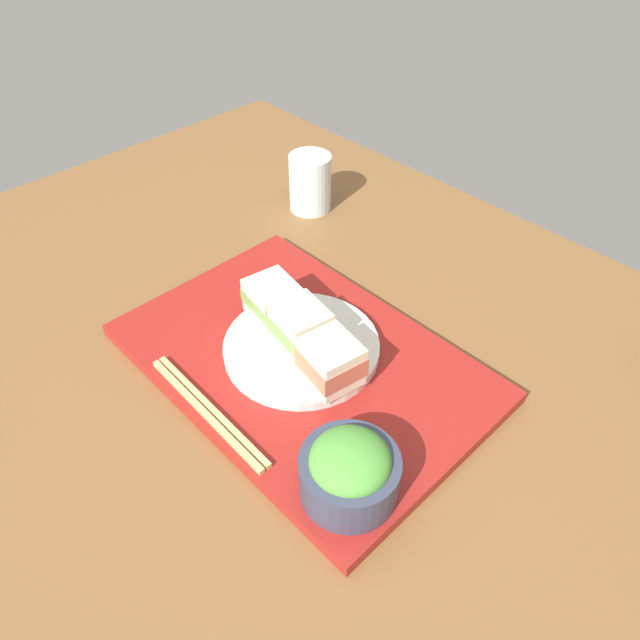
{
  "coord_description": "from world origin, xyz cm",
  "views": [
    {
      "loc": [
        39.12,
        -35.14,
        55.83
      ],
      "look_at": [
        -0.95,
        3.27,
        5.0
      ],
      "focal_mm": 33.29,
      "sensor_mm": 36.0,
      "label": 1
    }
  ],
  "objects_px": {
    "sandwich_near": "(273,299)",
    "sandwich_far": "(331,361)",
    "sandwich_middle": "(300,328)",
    "chopsticks_pair": "(208,411)",
    "sandwich_plate": "(301,347)",
    "salad_bowl": "(350,470)",
    "drinking_glass": "(310,183)"
  },
  "relations": [
    {
      "from": "sandwich_plate",
      "to": "chopsticks_pair",
      "type": "distance_m",
      "value": 0.14
    },
    {
      "from": "sandwich_plate",
      "to": "sandwich_middle",
      "type": "distance_m",
      "value": 0.03
    },
    {
      "from": "sandwich_plate",
      "to": "drinking_glass",
      "type": "bearing_deg",
      "value": 135.04
    },
    {
      "from": "drinking_glass",
      "to": "sandwich_far",
      "type": "bearing_deg",
      "value": -39.82
    },
    {
      "from": "sandwich_near",
      "to": "salad_bowl",
      "type": "relative_size",
      "value": 0.74
    },
    {
      "from": "sandwich_plate",
      "to": "sandwich_near",
      "type": "xyz_separation_m",
      "value": [
        -0.07,
        0.01,
        0.03
      ]
    },
    {
      "from": "chopsticks_pair",
      "to": "drinking_glass",
      "type": "bearing_deg",
      "value": 122.84
    },
    {
      "from": "sandwich_middle",
      "to": "chopsticks_pair",
      "type": "xyz_separation_m",
      "value": [
        -0.0,
        -0.14,
        -0.04
      ]
    },
    {
      "from": "sandwich_near",
      "to": "sandwich_middle",
      "type": "bearing_deg",
      "value": -10.51
    },
    {
      "from": "chopsticks_pair",
      "to": "sandwich_far",
      "type": "bearing_deg",
      "value": 63.0
    },
    {
      "from": "chopsticks_pair",
      "to": "sandwich_plate",
      "type": "bearing_deg",
      "value": 89.84
    },
    {
      "from": "sandwich_plate",
      "to": "drinking_glass",
      "type": "distance_m",
      "value": 0.37
    },
    {
      "from": "sandwich_far",
      "to": "drinking_glass",
      "type": "relative_size",
      "value": 0.75
    },
    {
      "from": "chopsticks_pair",
      "to": "salad_bowl",
      "type": "bearing_deg",
      "value": 14.13
    },
    {
      "from": "sandwich_far",
      "to": "chopsticks_pair",
      "type": "bearing_deg",
      "value": -117.0
    },
    {
      "from": "sandwich_near",
      "to": "sandwich_far",
      "type": "height_order",
      "value": "sandwich_far"
    },
    {
      "from": "sandwich_middle",
      "to": "drinking_glass",
      "type": "distance_m",
      "value": 0.37
    },
    {
      "from": "salad_bowl",
      "to": "drinking_glass",
      "type": "xyz_separation_m",
      "value": [
        -0.44,
        0.36,
        -0.0
      ]
    },
    {
      "from": "sandwich_middle",
      "to": "salad_bowl",
      "type": "relative_size",
      "value": 0.75
    },
    {
      "from": "drinking_glass",
      "to": "sandwich_near",
      "type": "bearing_deg",
      "value": -51.9
    },
    {
      "from": "sandwich_near",
      "to": "sandwich_far",
      "type": "bearing_deg",
      "value": -10.51
    },
    {
      "from": "sandwich_far",
      "to": "chopsticks_pair",
      "type": "xyz_separation_m",
      "value": [
        -0.07,
        -0.13,
        -0.04
      ]
    },
    {
      "from": "sandwich_plate",
      "to": "salad_bowl",
      "type": "distance_m",
      "value": 0.21
    },
    {
      "from": "sandwich_near",
      "to": "drinking_glass",
      "type": "relative_size",
      "value": 0.78
    },
    {
      "from": "salad_bowl",
      "to": "drinking_glass",
      "type": "height_order",
      "value": "drinking_glass"
    },
    {
      "from": "sandwich_far",
      "to": "drinking_glass",
      "type": "xyz_separation_m",
      "value": [
        -0.33,
        0.28,
        -0.01
      ]
    },
    {
      "from": "sandwich_far",
      "to": "salad_bowl",
      "type": "distance_m",
      "value": 0.14
    },
    {
      "from": "sandwich_middle",
      "to": "sandwich_plate",
      "type": "bearing_deg",
      "value": -138.81
    },
    {
      "from": "salad_bowl",
      "to": "drinking_glass",
      "type": "relative_size",
      "value": 1.05
    },
    {
      "from": "sandwich_plate",
      "to": "sandwich_middle",
      "type": "bearing_deg",
      "value": 41.19
    },
    {
      "from": "sandwich_middle",
      "to": "drinking_glass",
      "type": "relative_size",
      "value": 0.78
    },
    {
      "from": "salad_bowl",
      "to": "chopsticks_pair",
      "type": "bearing_deg",
      "value": -165.87
    }
  ]
}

